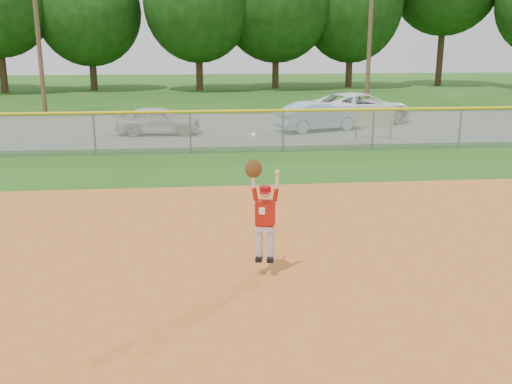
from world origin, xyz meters
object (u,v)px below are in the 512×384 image
sponsor_sign (374,117)px  ballplayer (263,211)px  car_white_a (158,120)px  car_white_b (359,108)px  car_blue (318,116)px

sponsor_sign → ballplayer: ballplayer is taller
car_white_a → car_white_b: 9.72m
ballplayer → car_blue: bearing=74.8°
car_white_b → ballplayer: 19.12m
car_blue → sponsor_sign: bearing=-163.3°
sponsor_sign → ballplayer: 14.74m
car_blue → car_white_a: bearing=73.3°
car_blue → ballplayer: (-4.30, -15.86, 0.50)m
car_white_a → car_blue: bearing=-83.5°
sponsor_sign → ballplayer: bearing=-114.4°
car_white_a → ballplayer: bearing=-166.2°
car_white_a → sponsor_sign: sponsor_sign is taller
car_blue → sponsor_sign: size_ratio=2.56×
car_blue → sponsor_sign: (1.78, -2.44, 0.24)m
car_white_b → ballplayer: ballplayer is taller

